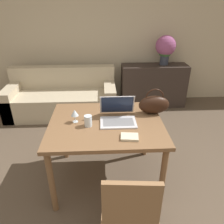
% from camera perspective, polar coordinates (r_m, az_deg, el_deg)
% --- Properties ---
extents(ground_plane, '(14.00, 14.00, 0.00)m').
position_cam_1_polar(ground_plane, '(2.42, -0.24, -25.97)').
color(ground_plane, brown).
extents(wall_back, '(10.00, 0.06, 2.70)m').
position_cam_1_polar(wall_back, '(4.43, -2.21, 19.69)').
color(wall_back, beige).
rests_on(wall_back, ground_plane).
extents(dining_table, '(1.20, 0.97, 0.78)m').
position_cam_1_polar(dining_table, '(2.37, -1.56, -4.60)').
color(dining_table, brown).
rests_on(dining_table, ground_plane).
extents(chair, '(0.47, 0.47, 0.86)m').
position_cam_1_polar(chair, '(1.89, 4.62, -23.25)').
color(chair, olive).
rests_on(chair, ground_plane).
extents(couch, '(1.97, 0.84, 0.82)m').
position_cam_1_polar(couch, '(4.21, -12.78, 3.51)').
color(couch, '#C1B293').
rests_on(couch, ground_plane).
extents(sideboard, '(1.26, 0.40, 0.82)m').
position_cam_1_polar(sideboard, '(4.46, 10.71, 6.83)').
color(sideboard, '#332823').
rests_on(sideboard, ground_plane).
extents(laptop, '(0.38, 0.36, 0.25)m').
position_cam_1_polar(laptop, '(2.34, 1.50, -0.50)').
color(laptop, silver).
rests_on(laptop, dining_table).
extents(drinking_glass, '(0.08, 0.08, 0.12)m').
position_cam_1_polar(drinking_glass, '(2.24, -6.26, -2.32)').
color(drinking_glass, silver).
rests_on(drinking_glass, dining_table).
extents(wine_glass, '(0.08, 0.08, 0.14)m').
position_cam_1_polar(wine_glass, '(2.31, -9.73, -0.30)').
color(wine_glass, silver).
rests_on(wine_glass, dining_table).
extents(handbag, '(0.35, 0.15, 0.30)m').
position_cam_1_polar(handbag, '(2.50, 10.90, 1.96)').
color(handbag, black).
rests_on(handbag, dining_table).
extents(flower_vase, '(0.37, 0.37, 0.54)m').
position_cam_1_polar(flower_vase, '(4.34, 13.80, 15.98)').
color(flower_vase, '#333847').
rests_on(flower_vase, sideboard).
extents(book, '(0.18, 0.14, 0.02)m').
position_cam_1_polar(book, '(2.06, 4.62, -6.52)').
color(book, beige).
rests_on(book, dining_table).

